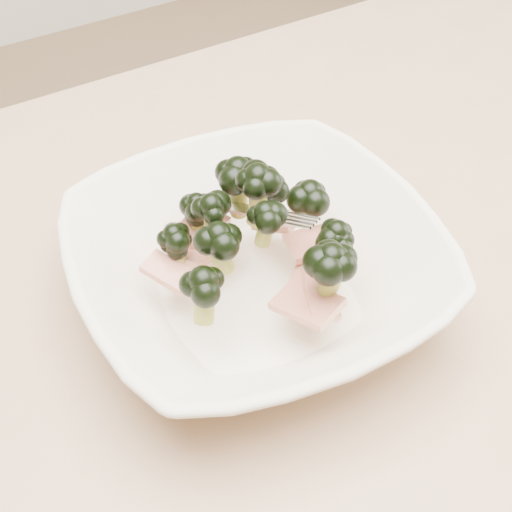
# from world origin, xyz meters

# --- Properties ---
(dining_table) EXTENTS (1.20, 0.80, 0.75)m
(dining_table) POSITION_xyz_m (0.00, 0.00, 0.65)
(dining_table) COLOR tan
(dining_table) RESTS_ON ground
(broccoli_dish) EXTENTS (0.33, 0.33, 0.12)m
(broccoli_dish) POSITION_xyz_m (-0.01, -0.00, 0.79)
(broccoli_dish) COLOR #EEE1CA
(broccoli_dish) RESTS_ON dining_table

